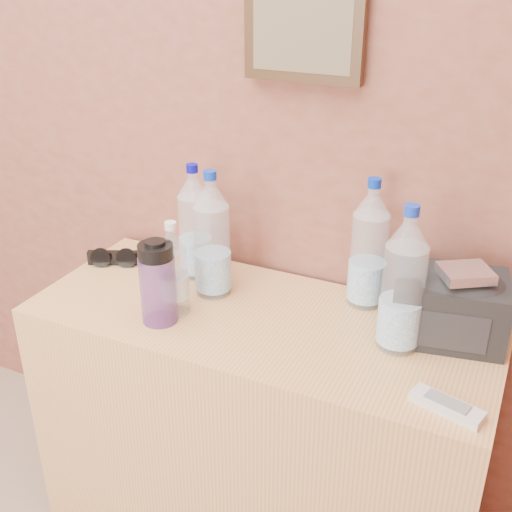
{
  "coord_description": "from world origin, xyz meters",
  "views": [
    {
      "loc": [
        1.07,
        0.48,
        1.59
      ],
      "look_at": [
        0.49,
        1.71,
        0.92
      ],
      "focal_mm": 45.0,
      "sensor_mm": 36.0,
      "label": 1
    }
  ],
  "objects_px": {
    "pet_small": "(174,274)",
    "nalgene_bottle": "(158,282)",
    "dresser": "(260,430)",
    "ac_remote": "(447,406)",
    "pet_large_b": "(195,227)",
    "pet_large_c": "(369,250)",
    "toiletry_bag": "(450,303)",
    "foil_packet": "(466,273)",
    "sunglasses": "(115,258)",
    "pet_large_d": "(403,287)",
    "pet_large_a": "(212,241)"
  },
  "relations": [
    {
      "from": "pet_large_a",
      "to": "nalgene_bottle",
      "type": "height_order",
      "value": "pet_large_a"
    },
    {
      "from": "pet_large_c",
      "to": "foil_packet",
      "type": "distance_m",
      "value": 0.27
    },
    {
      "from": "pet_large_d",
      "to": "sunglasses",
      "type": "relative_size",
      "value": 2.24
    },
    {
      "from": "dresser",
      "to": "ac_remote",
      "type": "height_order",
      "value": "ac_remote"
    },
    {
      "from": "pet_large_b",
      "to": "pet_large_c",
      "type": "bearing_deg",
      "value": 5.84
    },
    {
      "from": "dresser",
      "to": "toiletry_bag",
      "type": "xyz_separation_m",
      "value": [
        0.44,
        0.11,
        0.46
      ]
    },
    {
      "from": "dresser",
      "to": "nalgene_bottle",
      "type": "xyz_separation_m",
      "value": [
        -0.22,
        -0.12,
        0.48
      ]
    },
    {
      "from": "dresser",
      "to": "sunglasses",
      "type": "height_order",
      "value": "sunglasses"
    },
    {
      "from": "pet_large_b",
      "to": "pet_small",
      "type": "height_order",
      "value": "pet_large_b"
    },
    {
      "from": "pet_large_b",
      "to": "toiletry_bag",
      "type": "bearing_deg",
      "value": -1.58
    },
    {
      "from": "sunglasses",
      "to": "foil_packet",
      "type": "distance_m",
      "value": 0.98
    },
    {
      "from": "ac_remote",
      "to": "toiletry_bag",
      "type": "relative_size",
      "value": 0.58
    },
    {
      "from": "sunglasses",
      "to": "ac_remote",
      "type": "xyz_separation_m",
      "value": [
        1.0,
        -0.25,
        -0.01
      ]
    },
    {
      "from": "dresser",
      "to": "nalgene_bottle",
      "type": "bearing_deg",
      "value": -150.57
    },
    {
      "from": "pet_large_c",
      "to": "sunglasses",
      "type": "height_order",
      "value": "pet_large_c"
    },
    {
      "from": "pet_small",
      "to": "nalgene_bottle",
      "type": "distance_m",
      "value": 0.05
    },
    {
      "from": "pet_large_c",
      "to": "pet_large_d",
      "type": "bearing_deg",
      "value": -52.13
    },
    {
      "from": "pet_large_a",
      "to": "pet_large_b",
      "type": "bearing_deg",
      "value": 142.58
    },
    {
      "from": "dresser",
      "to": "pet_large_d",
      "type": "distance_m",
      "value": 0.63
    },
    {
      "from": "pet_large_a",
      "to": "foil_packet",
      "type": "relative_size",
      "value": 3.15
    },
    {
      "from": "nalgene_bottle",
      "to": "sunglasses",
      "type": "relative_size",
      "value": 1.38
    },
    {
      "from": "pet_small",
      "to": "foil_packet",
      "type": "bearing_deg",
      "value": 13.2
    },
    {
      "from": "pet_large_a",
      "to": "foil_packet",
      "type": "distance_m",
      "value": 0.63
    },
    {
      "from": "dresser",
      "to": "foil_packet",
      "type": "relative_size",
      "value": 10.85
    },
    {
      "from": "nalgene_bottle",
      "to": "toiletry_bag",
      "type": "bearing_deg",
      "value": 19.74
    },
    {
      "from": "dresser",
      "to": "pet_large_b",
      "type": "bearing_deg",
      "value": 153.16
    },
    {
      "from": "pet_large_d",
      "to": "pet_small",
      "type": "distance_m",
      "value": 0.56
    },
    {
      "from": "pet_large_a",
      "to": "toiletry_bag",
      "type": "distance_m",
      "value": 0.61
    },
    {
      "from": "pet_large_c",
      "to": "pet_large_d",
      "type": "height_order",
      "value": "pet_large_d"
    },
    {
      "from": "pet_large_d",
      "to": "toiletry_bag",
      "type": "relative_size",
      "value": 1.37
    },
    {
      "from": "toiletry_bag",
      "to": "pet_large_c",
      "type": "bearing_deg",
      "value": 152.5
    },
    {
      "from": "dresser",
      "to": "pet_large_a",
      "type": "relative_size",
      "value": 3.45
    },
    {
      "from": "sunglasses",
      "to": "nalgene_bottle",
      "type": "bearing_deg",
      "value": -59.38
    },
    {
      "from": "pet_large_b",
      "to": "pet_small",
      "type": "bearing_deg",
      "value": -74.71
    },
    {
      "from": "pet_large_d",
      "to": "foil_packet",
      "type": "xyz_separation_m",
      "value": [
        0.12,
        0.07,
        0.03
      ]
    },
    {
      "from": "nalgene_bottle",
      "to": "ac_remote",
      "type": "xyz_separation_m",
      "value": [
        0.71,
        -0.04,
        -0.1
      ]
    },
    {
      "from": "nalgene_bottle",
      "to": "sunglasses",
      "type": "height_order",
      "value": "nalgene_bottle"
    },
    {
      "from": "pet_large_a",
      "to": "sunglasses",
      "type": "height_order",
      "value": "pet_large_a"
    },
    {
      "from": "ac_remote",
      "to": "toiletry_bag",
      "type": "height_order",
      "value": "toiletry_bag"
    },
    {
      "from": "dresser",
      "to": "pet_small",
      "type": "bearing_deg",
      "value": -160.94
    },
    {
      "from": "pet_small",
      "to": "ac_remote",
      "type": "height_order",
      "value": "pet_small"
    },
    {
      "from": "pet_large_b",
      "to": "foil_packet",
      "type": "relative_size",
      "value": 2.98
    },
    {
      "from": "dresser",
      "to": "foil_packet",
      "type": "bearing_deg",
      "value": 10.51
    },
    {
      "from": "dresser",
      "to": "nalgene_bottle",
      "type": "relative_size",
      "value": 5.42
    },
    {
      "from": "pet_large_a",
      "to": "nalgene_bottle",
      "type": "relative_size",
      "value": 1.57
    },
    {
      "from": "nalgene_bottle",
      "to": "foil_packet",
      "type": "bearing_deg",
      "value": 17.03
    },
    {
      "from": "dresser",
      "to": "sunglasses",
      "type": "bearing_deg",
      "value": 170.74
    },
    {
      "from": "pet_large_b",
      "to": "nalgene_bottle",
      "type": "relative_size",
      "value": 1.49
    },
    {
      "from": "nalgene_bottle",
      "to": "pet_large_b",
      "type": "bearing_deg",
      "value": 99.52
    },
    {
      "from": "sunglasses",
      "to": "toiletry_bag",
      "type": "bearing_deg",
      "value": -22.17
    }
  ]
}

